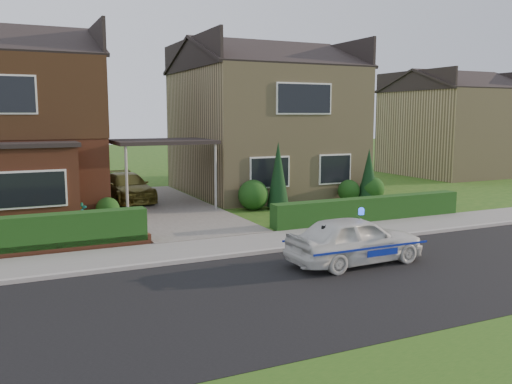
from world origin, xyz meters
TOP-DOWN VIEW (x-y plane):
  - ground at (0.00, 0.00)m, footprint 120.00×120.00m
  - road at (0.00, 0.00)m, footprint 60.00×6.00m
  - kerb at (0.00, 3.05)m, footprint 60.00×0.16m
  - sidewalk at (0.00, 4.10)m, footprint 60.00×2.00m
  - driveway at (0.00, 11.00)m, footprint 3.80×12.00m
  - house_right at (5.80, 13.99)m, footprint 7.50×8.06m
  - carport_link at (0.00, 10.95)m, footprint 3.80×3.00m
  - dwarf_wall at (-5.80, 5.30)m, footprint 7.70×0.25m
  - hedge_left at (-5.80, 5.45)m, footprint 7.50×0.55m
  - hedge_right at (5.80, 5.35)m, footprint 7.50×0.55m
  - shrub_left_mid at (-4.00, 9.30)m, footprint 1.32×1.32m
  - shrub_left_near at (-2.40, 9.60)m, footprint 0.84×0.84m
  - shrub_right_near at (3.20, 9.40)m, footprint 1.20×1.20m
  - shrub_right_mid at (7.80, 9.50)m, footprint 0.96×0.96m
  - shrub_right_far at (8.80, 9.20)m, footprint 1.08×1.08m
  - conifer_a at (4.20, 9.20)m, footprint 0.90×0.90m
  - conifer_b at (8.60, 9.20)m, footprint 0.90×0.90m
  - neighbour_right at (20.00, 16.00)m, footprint 6.50×7.00m
  - police_car at (2.25, 1.20)m, footprint 3.30×3.64m
  - driveway_car at (-1.00, 13.05)m, footprint 1.93×4.13m
  - potted_plant_a at (-3.38, 9.00)m, footprint 0.48×0.41m
  - potted_plant_b at (-4.78, 6.00)m, footprint 0.57×0.52m
  - potted_plant_c at (-2.50, 7.81)m, footprint 0.44×0.44m

SIDE VIEW (x-z plane):
  - ground at x=0.00m, z-range 0.00..0.00m
  - road at x=0.00m, z-range -0.01..0.01m
  - hedge_left at x=-5.80m, z-range -0.45..0.45m
  - hedge_right at x=5.80m, z-range -0.40..0.40m
  - sidewalk at x=0.00m, z-range 0.00..0.10m
  - kerb at x=0.00m, z-range 0.00..0.12m
  - driveway at x=0.00m, z-range 0.00..0.12m
  - dwarf_wall at x=-5.80m, z-range 0.00..0.36m
  - potted_plant_c at x=-2.50m, z-range 0.00..0.70m
  - potted_plant_a at x=-3.38m, z-range 0.00..0.77m
  - shrub_left_near at x=-2.40m, z-range 0.00..0.84m
  - potted_plant_b at x=-4.78m, z-range 0.00..0.85m
  - shrub_right_mid at x=7.80m, z-range 0.00..0.96m
  - shrub_right_far at x=8.80m, z-range 0.00..1.08m
  - shrub_right_near at x=3.20m, z-range 0.00..1.20m
  - police_car at x=2.25m, z-range -0.08..1.31m
  - shrub_left_mid at x=-4.00m, z-range 0.00..1.32m
  - driveway_car at x=-1.00m, z-range 0.12..1.29m
  - conifer_b at x=8.60m, z-range 0.00..2.20m
  - conifer_a at x=4.20m, z-range 0.00..2.60m
  - neighbour_right at x=20.00m, z-range 0.00..5.20m
  - carport_link at x=0.00m, z-range 1.27..4.04m
  - house_right at x=5.80m, z-range 0.04..7.29m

